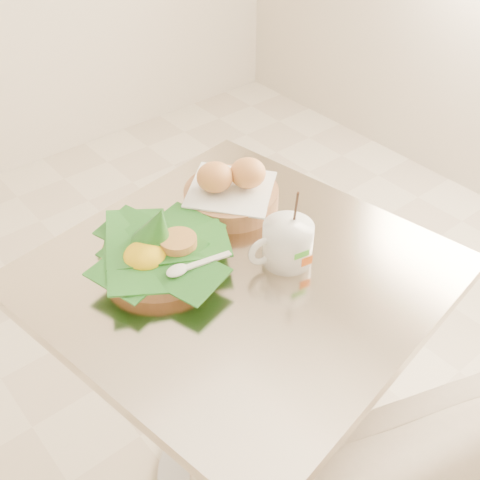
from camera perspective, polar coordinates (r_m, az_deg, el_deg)
cafe_table at (r=1.31m, az=-0.04°, el=-9.99°), size 0.80×0.80×0.75m
rice_basket at (r=1.15m, az=-7.76°, el=-0.92°), size 0.27×0.27×0.14m
bread_basket at (r=1.30m, az=-0.84°, el=4.70°), size 0.24×0.24×0.11m
coffee_mug at (r=1.15m, az=4.42°, el=-0.26°), size 0.13×0.10×0.17m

